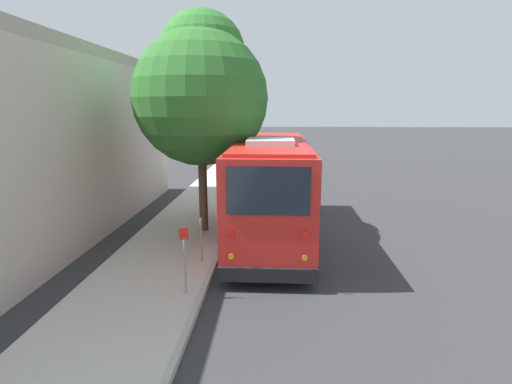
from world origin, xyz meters
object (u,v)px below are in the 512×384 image
at_px(parked_sedan_navy, 266,160).
at_px(sign_post_near, 185,260).
at_px(parked_sedan_white, 271,150).
at_px(sign_post_far, 201,240).
at_px(shuttle_bus, 271,183).
at_px(parked_sedan_silver, 266,174).
at_px(street_tree, 201,89).
at_px(fire_hydrant, 233,182).

height_order(parked_sedan_navy, sign_post_near, sign_post_near).
distance_m(parked_sedan_white, sign_post_far, 25.98).
relative_size(shuttle_bus, parked_sedan_silver, 2.05).
height_order(shuttle_bus, street_tree, street_tree).
distance_m(parked_sedan_silver, parked_sedan_navy, 6.52).
xyz_separation_m(shuttle_bus, sign_post_far, (-2.85, 1.93, -1.12)).
height_order(parked_sedan_white, sign_post_near, sign_post_near).
relative_size(parked_sedan_silver, parked_sedan_white, 1.05).
height_order(parked_sedan_silver, sign_post_far, sign_post_far).
bearing_deg(shuttle_bus, street_tree, 84.42).
distance_m(street_tree, fire_hydrant, 8.41).
relative_size(shuttle_bus, parked_sedan_navy, 2.01).
distance_m(parked_sedan_white, sign_post_near, 27.97).
bearing_deg(parked_sedan_silver, parked_sedan_navy, 0.29).
distance_m(parked_sedan_silver, sign_post_far, 12.75).
xyz_separation_m(street_tree, sign_post_near, (-5.07, -0.47, -4.11)).
distance_m(parked_sedan_navy, parked_sedan_white, 6.75).
xyz_separation_m(sign_post_far, fire_hydrant, (10.16, 0.25, -0.23)).
relative_size(shuttle_bus, street_tree, 1.19).
distance_m(shuttle_bus, parked_sedan_silver, 9.92).
relative_size(parked_sedan_silver, fire_hydrant, 5.42).
distance_m(parked_sedan_white, street_tree, 23.37).
height_order(parked_sedan_navy, parked_sedan_white, parked_sedan_white).
relative_size(shuttle_bus, fire_hydrant, 11.13).
relative_size(parked_sedan_white, sign_post_near, 2.61).
bearing_deg(parked_sedan_white, sign_post_far, 174.29).
bearing_deg(parked_sedan_silver, shuttle_bus, -178.51).
bearing_deg(shuttle_bus, parked_sedan_silver, 2.80).
height_order(parked_sedan_silver, sign_post_near, sign_post_near).
relative_size(parked_sedan_white, sign_post_far, 3.29).
xyz_separation_m(shuttle_bus, street_tree, (0.24, 2.40, 3.18)).
height_order(parked_sedan_silver, fire_hydrant, parked_sedan_silver).
xyz_separation_m(parked_sedan_silver, fire_hydrant, (-2.51, 1.70, -0.03)).
bearing_deg(parked_sedan_navy, fire_hydrant, 168.57).
relative_size(parked_sedan_navy, street_tree, 0.59).
distance_m(sign_post_far, fire_hydrant, 10.17).
height_order(street_tree, sign_post_near, street_tree).
distance_m(parked_sedan_silver, sign_post_near, 14.74).
bearing_deg(fire_hydrant, parked_sedan_white, -6.55).
bearing_deg(street_tree, shuttle_bus, -95.61).
bearing_deg(fire_hydrant, shuttle_bus, -163.41).
height_order(parked_sedan_silver, parked_sedan_white, parked_sedan_white).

